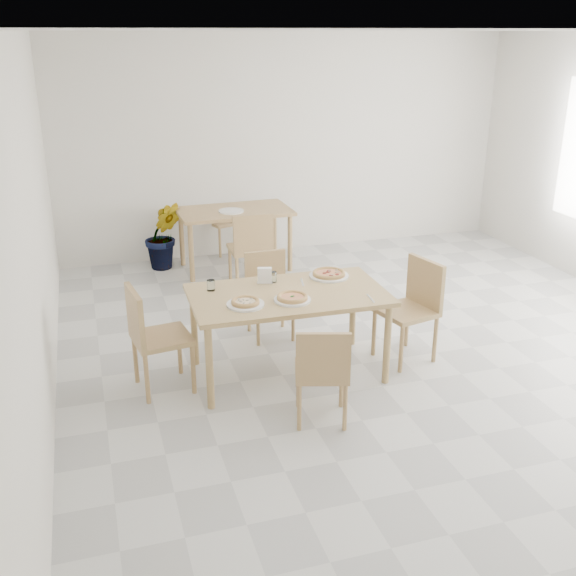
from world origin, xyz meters
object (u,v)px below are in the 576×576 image
object	(u,v)px
chair_north	(268,288)
pizza_pepperoni	(329,273)
pizza_margherita	(292,297)
potted_plant	(164,235)
plate_mushroom	(245,304)
pizza_mushroom	(245,302)
chair_back_s	(251,245)
plate_pepperoni	(329,276)
tumbler_a	(211,285)
chair_west	(151,332)
main_table	(288,301)
napkin_holder	(265,276)
tumbler_b	(273,277)
chair_south	(322,369)
chair_back_n	(221,216)
second_table	(234,217)
plate_margherita	(292,300)
chair_east	(414,303)
plate_empty	(231,211)

from	to	relation	value
chair_north	pizza_pepperoni	distance (m)	0.78
pizza_margherita	potted_plant	distance (m)	3.38
plate_mushroom	pizza_mushroom	distance (m)	0.02
chair_north	chair_back_s	world-z (taller)	chair_back_s
chair_north	plate_pepperoni	world-z (taller)	chair_north
tumbler_a	chair_back_s	size ratio (longest dim) A/B	0.10
chair_west	pizza_pepperoni	world-z (taller)	chair_west
main_table	napkin_holder	xyz separation A→B (m)	(-0.13, 0.26, 0.14)
tumbler_b	napkin_holder	distance (m)	0.08
chair_south	plate_mushroom	distance (m)	0.85
chair_west	napkin_holder	distance (m)	1.08
napkin_holder	tumbler_b	bearing A→B (deg)	31.25
chair_back_n	plate_pepperoni	bearing A→B (deg)	-103.82
plate_pepperoni	pizza_mushroom	world-z (taller)	pizza_mushroom
plate_pepperoni	chair_back_s	world-z (taller)	chair_back_s
pizza_mushroom	tumbler_a	xyz separation A→B (m)	(-0.20, 0.41, 0.01)
chair_north	pizza_mushroom	distance (m)	1.17
second_table	plate_margherita	bearing A→B (deg)	-95.33
pizza_pepperoni	napkin_holder	size ratio (longest dim) A/B	2.62
pizza_pepperoni	tumbler_b	size ratio (longest dim) A/B	4.07
chair_east	second_table	xyz separation A→B (m)	(-0.97, 2.89, 0.13)
chair_west	chair_back_n	bearing A→B (deg)	-28.39
chair_east	napkin_holder	xyz separation A→B (m)	(-1.30, 0.28, 0.29)
plate_pepperoni	chair_back_n	size ratio (longest dim) A/B	0.43
pizza_mushroom	plate_empty	distance (m)	2.99
tumbler_b	potted_plant	bearing A→B (deg)	101.93
chair_east	plate_margherita	xyz separation A→B (m)	(-1.19, -0.16, 0.23)
tumbler_a	tumbler_b	size ratio (longest dim) A/B	0.96
pizza_pepperoni	chair_back_n	distance (m)	3.39
tumbler_a	plate_empty	world-z (taller)	tumbler_a
chair_north	potted_plant	world-z (taller)	potted_plant
chair_east	plate_empty	xyz separation A→B (m)	(-1.03, 2.80, 0.23)
tumbler_a	tumbler_b	bearing A→B (deg)	3.63
plate_margherita	chair_back_n	size ratio (longest dim) A/B	0.37
chair_north	tumbler_b	world-z (taller)	tumbler_b
plate_empty	chair_back_s	bearing A→B (deg)	-84.90
plate_mushroom	pizza_margherita	xyz separation A→B (m)	(0.39, -0.02, 0.02)
plate_margherita	chair_back_n	bearing A→B (deg)	87.04
tumbler_a	plate_empty	bearing A→B (deg)	73.69
chair_north	chair_back_s	xyz separation A→B (m)	(0.14, 1.20, 0.06)
pizza_pepperoni	pizza_margherita	bearing A→B (deg)	-137.00
chair_east	tumbler_a	world-z (taller)	chair_east
plate_margherita	napkin_holder	size ratio (longest dim) A/B	2.04
plate_empty	plate_mushroom	bearing A→B (deg)	-100.47
chair_north	pizza_margherita	distance (m)	1.09
plate_margherita	chair_back_s	bearing A→B (deg)	84.38
plate_mushroom	chair_west	bearing A→B (deg)	164.30
chair_west	second_table	distance (m)	3.13
chair_south	plate_empty	xyz separation A→B (m)	(0.14, 3.63, 0.29)
tumbler_a	chair_north	bearing A→B (deg)	42.51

